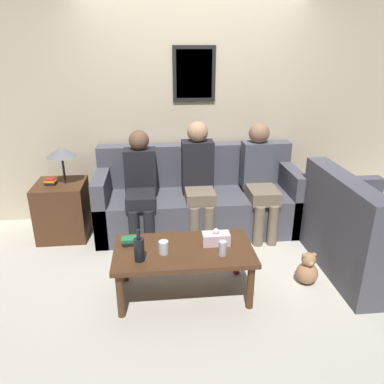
{
  "coord_description": "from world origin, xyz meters",
  "views": [
    {
      "loc": [
        -0.47,
        -3.45,
        2.01
      ],
      "look_at": [
        -0.13,
        -0.16,
        0.7
      ],
      "focal_mm": 35.0,
      "sensor_mm": 36.0,
      "label": 1
    }
  ],
  "objects": [
    {
      "name": "ground_plane",
      "position": [
        0.0,
        0.0,
        0.0
      ],
      "size": [
        16.0,
        16.0,
        0.0
      ],
      "primitive_type": "plane",
      "color": "beige"
    },
    {
      "name": "wall_back",
      "position": [
        0.0,
        0.92,
        1.3
      ],
      "size": [
        9.0,
        0.08,
        2.6
      ],
      "color": "beige",
      "rests_on": "ground_plane"
    },
    {
      "name": "couch_main",
      "position": [
        0.0,
        0.49,
        0.33
      ],
      "size": [
        2.25,
        0.81,
        0.94
      ],
      "color": "#4C4C56",
      "rests_on": "ground_plane"
    },
    {
      "name": "couch_side",
      "position": [
        1.43,
        -0.55,
        0.33
      ],
      "size": [
        0.81,
        1.27,
        0.94
      ],
      "rotation": [
        0.0,
        0.0,
        1.57
      ],
      "color": "#4C4C56",
      "rests_on": "ground_plane"
    },
    {
      "name": "coffee_table",
      "position": [
        -0.26,
        -0.76,
        0.38
      ],
      "size": [
        1.15,
        0.61,
        0.44
      ],
      "color": "#4C2D19",
      "rests_on": "ground_plane"
    },
    {
      "name": "side_table_with_lamp",
      "position": [
        -1.5,
        0.44,
        0.35
      ],
      "size": [
        0.52,
        0.52,
        1.02
      ],
      "color": "#4C2D19",
      "rests_on": "ground_plane"
    },
    {
      "name": "wine_bottle",
      "position": [
        -0.62,
        -0.9,
        0.54
      ],
      "size": [
        0.08,
        0.08,
        0.27
      ],
      "color": "black",
      "rests_on": "coffee_table"
    },
    {
      "name": "drinking_glass",
      "position": [
        -0.43,
        -0.81,
        0.49
      ],
      "size": [
        0.08,
        0.08,
        0.11
      ],
      "color": "silver",
      "rests_on": "coffee_table"
    },
    {
      "name": "book_stack",
      "position": [
        -0.71,
        -0.63,
        0.46
      ],
      "size": [
        0.14,
        0.13,
        0.06
      ],
      "color": "black",
      "rests_on": "coffee_table"
    },
    {
      "name": "soda_can",
      "position": [
        0.04,
        -0.89,
        0.5
      ],
      "size": [
        0.07,
        0.07,
        0.12
      ],
      "color": "#BCBCC1",
      "rests_on": "coffee_table"
    },
    {
      "name": "tissue_box",
      "position": [
        0.01,
        -0.71,
        0.49
      ],
      "size": [
        0.23,
        0.12,
        0.15
      ],
      "color": "silver",
      "rests_on": "coffee_table"
    },
    {
      "name": "person_left",
      "position": [
        -0.63,
        0.34,
        0.64
      ],
      "size": [
        0.34,
        0.63,
        1.17
      ],
      "color": "black",
      "rests_on": "ground_plane"
    },
    {
      "name": "person_middle",
      "position": [
        -0.01,
        0.34,
        0.69
      ],
      "size": [
        0.34,
        0.57,
        1.26
      ],
      "color": "#756651",
      "rests_on": "ground_plane"
    },
    {
      "name": "person_right",
      "position": [
        0.67,
        0.34,
        0.67
      ],
      "size": [
        0.34,
        0.64,
        1.22
      ],
      "color": "#756651",
      "rests_on": "ground_plane"
    },
    {
      "name": "teddy_bear",
      "position": [
        0.85,
        -0.72,
        0.13
      ],
      "size": [
        0.19,
        0.19,
        0.3
      ],
      "color": "#A87A51",
      "rests_on": "ground_plane"
    }
  ]
}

